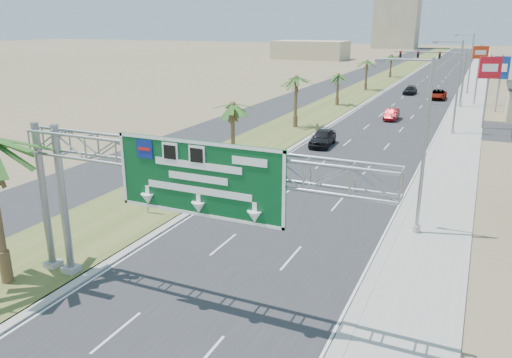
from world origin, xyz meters
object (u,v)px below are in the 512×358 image
at_px(signal_mast, 449,73).
at_px(car_mid_lane, 392,114).
at_px(pole_sign_blue, 501,70).
at_px(pole_sign_red_far, 480,58).
at_px(car_right_lane, 438,95).
at_px(car_far, 410,91).
at_px(pole_sign_red_near, 490,72).
at_px(car_left_lane, 323,138).
at_px(sign_gantry, 170,170).

xyz_separation_m(signal_mast, car_mid_lane, (-5.31, -14.25, -4.15)).
height_order(car_mid_lane, pole_sign_blue, pole_sign_blue).
bearing_deg(pole_sign_red_far, pole_sign_blue, -62.18).
bearing_deg(car_right_lane, car_far, 138.02).
relative_size(car_right_lane, pole_sign_red_near, 0.65).
relative_size(car_left_lane, pole_sign_blue, 0.64).
height_order(sign_gantry, car_left_lane, sign_gantry).
xyz_separation_m(car_right_lane, pole_sign_blue, (8.42, -9.26, 4.94)).
xyz_separation_m(car_right_lane, pole_sign_red_far, (5.53, -3.77, 6.17)).
xyz_separation_m(signal_mast, car_right_lane, (-1.70, 6.97, -4.10)).
relative_size(signal_mast, car_far, 2.28).
relative_size(car_far, pole_sign_red_near, 0.54).
distance_m(car_right_lane, car_far, 6.45).
distance_m(car_far, pole_sign_red_near, 29.64).
xyz_separation_m(sign_gantry, pole_sign_red_near, (11.49, 46.69, 0.45)).
bearing_deg(pole_sign_red_near, car_left_lane, -131.83).
distance_m(sign_gantry, car_left_lane, 31.25).
xyz_separation_m(car_right_lane, pole_sign_red_near, (6.96, -22.33, 5.75)).
distance_m(pole_sign_blue, pole_sign_red_far, 6.33).
distance_m(car_right_lane, pole_sign_red_near, 24.09).
xyz_separation_m(signal_mast, car_left_lane, (-9.08, -31.37, -4.02)).
height_order(pole_sign_red_near, pole_sign_blue, pole_sign_red_near).
height_order(car_mid_lane, car_right_lane, car_right_lane).
relative_size(car_mid_lane, pole_sign_red_far, 0.48).
height_order(signal_mast, car_left_lane, signal_mast).
relative_size(pole_sign_red_near, pole_sign_blue, 1.08).
relative_size(sign_gantry, car_right_lane, 3.10).
height_order(car_far, pole_sign_blue, pole_sign_blue).
relative_size(pole_sign_blue, pole_sign_red_far, 0.88).
relative_size(car_right_lane, car_far, 1.20).
xyz_separation_m(pole_sign_blue, pole_sign_red_far, (-2.90, 5.49, 1.23)).
distance_m(signal_mast, car_left_lane, 32.90).
relative_size(car_mid_lane, pole_sign_red_near, 0.51).
height_order(sign_gantry, pole_sign_blue, pole_sign_blue).
distance_m(car_mid_lane, car_far, 25.46).
distance_m(sign_gantry, car_mid_lane, 48.10).
relative_size(signal_mast, car_mid_lane, 2.43).
distance_m(car_mid_lane, car_right_lane, 21.53).
xyz_separation_m(signal_mast, car_far, (-6.59, 11.17, -4.20)).
distance_m(car_mid_lane, pole_sign_blue, 17.69).
xyz_separation_m(car_far, pole_sign_blue, (13.31, -13.46, 5.04)).
relative_size(car_far, pole_sign_red_far, 0.52).
relative_size(signal_mast, pole_sign_red_near, 1.23).
height_order(car_far, pole_sign_red_far, pole_sign_red_far).
bearing_deg(car_right_lane, sign_gantry, -95.09).
relative_size(car_far, pole_sign_blue, 0.59).
height_order(pole_sign_red_near, pole_sign_red_far, pole_sign_red_far).
distance_m(pole_sign_red_near, pole_sign_blue, 13.18).
bearing_deg(sign_gantry, car_far, 90.28).
bearing_deg(pole_sign_red_far, car_right_lane, 145.68).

